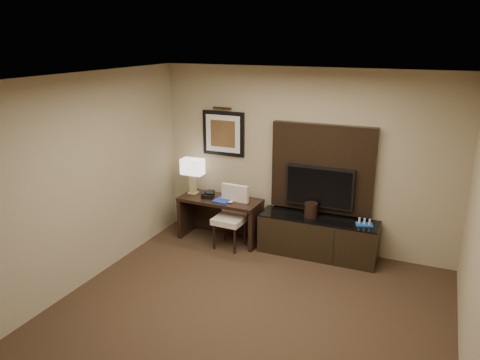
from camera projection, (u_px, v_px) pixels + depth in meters
The scene contains 17 objects.
floor at pixel (235, 332), 5.14m from camera, with size 4.50×5.00×0.01m, color #342317.
ceiling at pixel (234, 82), 4.34m from camera, with size 4.50×5.00×0.01m, color silver.
wall_back at pixel (304, 160), 6.93m from camera, with size 4.50×0.01×2.70m, color tan.
wall_left at pixel (63, 190), 5.59m from camera, with size 0.01×5.00×2.70m, color tan.
desk at pixel (220, 219), 7.38m from camera, with size 1.28×0.55×0.69m, color black.
credenza at pixel (318, 237), 6.84m from camera, with size 1.72×0.48×0.59m, color black.
tv_wall_panel at pixel (322, 168), 6.78m from camera, with size 1.50×0.12×1.30m, color black.
tv at pixel (320, 187), 6.77m from camera, with size 1.00×0.08×0.60m, color black.
artwork at pixel (224, 133), 7.31m from camera, with size 0.70×0.04×0.70m, color black.
picture_light at pixel (222, 108), 7.16m from camera, with size 0.04×0.04×0.30m, color #3F2D14.
desk_chair at pixel (230, 219), 7.07m from camera, with size 0.44×0.50×0.91m, color beige, non-canonical shape.
table_lamp at pixel (193, 176), 7.44m from camera, with size 0.36×0.21×0.59m, color tan, non-canonical shape.
desk_phone at pixel (208, 195), 7.32m from camera, with size 0.18×0.16×0.09m, color black, non-canonical shape.
blue_folder at pixel (224, 200), 7.20m from camera, with size 0.24×0.32×0.02m, color #18329C.
book at pixel (224, 194), 7.16m from camera, with size 0.15×0.02×0.20m, color #C0B897.
ice_bucket at pixel (311, 210), 6.77m from camera, with size 0.19×0.19×0.21m, color black.
minibar_tray at pixel (364, 222), 6.49m from camera, with size 0.23×0.14×0.08m, color blue, non-canonical shape.
Camera 1 is at (1.81, -4.02, 3.11)m, focal length 35.00 mm.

